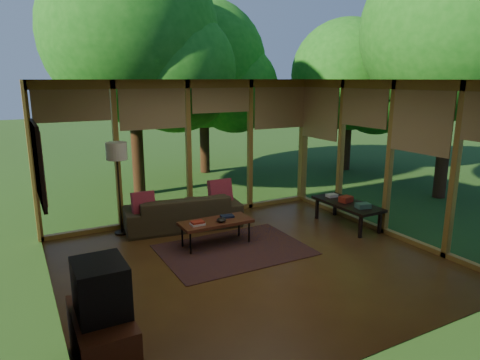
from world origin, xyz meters
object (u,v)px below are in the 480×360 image
coffee_table (216,223)px  side_console (347,205)px  media_cabinet (103,342)px  television (101,288)px  floor_lamp (117,156)px  sofa (183,211)px

coffee_table → side_console: bearing=-6.7°
media_cabinet → television: (0.02, 0.00, 0.55)m
floor_lamp → coffee_table: size_ratio=1.38×
side_console → media_cabinet: bearing=-157.2°
coffee_table → floor_lamp: bearing=133.8°
television → media_cabinet: bearing=180.0°
sofa → coffee_table: 1.11m
television → floor_lamp: (1.01, 3.66, 0.56)m
sofa → floor_lamp: size_ratio=1.29×
sofa → television: 4.08m
sofa → coffee_table: size_ratio=1.77×
media_cabinet → coffee_table: 3.28m
sofa → coffee_table: sofa is taller
television → side_console: size_ratio=0.39×
sofa → media_cabinet: 4.05m
coffee_table → side_console: size_ratio=0.86×
media_cabinet → floor_lamp: 3.96m
coffee_table → side_console: 2.60m
floor_lamp → coffee_table: 2.08m
floor_lamp → television: bearing=-105.4°
sofa → side_console: (2.74, -1.40, 0.10)m
sofa → coffee_table: bearing=106.3°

